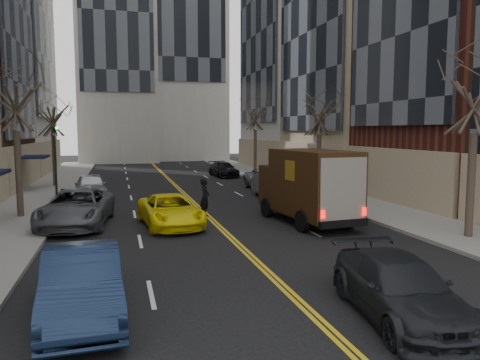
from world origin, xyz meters
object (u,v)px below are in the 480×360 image
object	(u,v)px
ups_truck	(308,186)
taxi	(170,211)
pedestrian	(205,198)
observer_sedan	(399,288)

from	to	relation	value
ups_truck	taxi	bearing A→B (deg)	165.97
ups_truck	taxi	size ratio (longest dim) A/B	1.26
ups_truck	pedestrian	size ratio (longest dim) A/B	3.33
ups_truck	pedestrian	bearing A→B (deg)	141.48
observer_sedan	pedestrian	bearing A→B (deg)	106.09
taxi	pedestrian	xyz separation A→B (m)	(1.89, 1.84, 0.25)
observer_sedan	pedestrian	xyz separation A→B (m)	(-1.98, 13.36, 0.26)
taxi	ups_truck	bearing A→B (deg)	-13.54
observer_sedan	taxi	bearing A→B (deg)	116.25
ups_truck	taxi	xyz separation A→B (m)	(-6.14, 0.86, -0.99)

